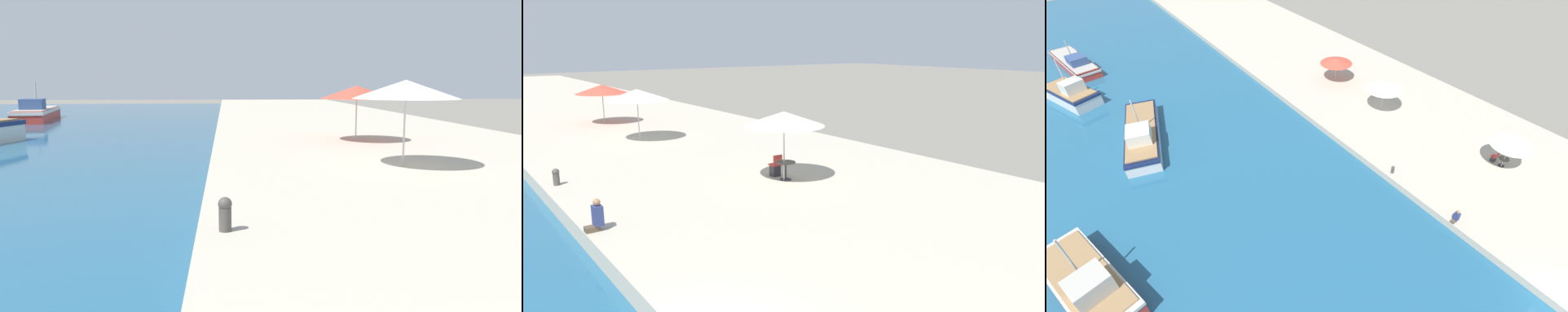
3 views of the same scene
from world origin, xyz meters
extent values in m
cube|color=#BCB29E|center=(8.00, 37.00, 0.30)|extent=(16.00, 90.00, 0.60)
cube|color=red|center=(-20.31, 16.60, 0.73)|extent=(4.59, 8.11, 1.38)
cube|color=silver|center=(-20.31, 16.60, 1.30)|extent=(4.67, 8.20, 0.25)
cube|color=#99754C|center=(-20.31, 16.60, 1.47)|extent=(4.23, 7.46, 0.10)
cube|color=#B7B2A8|center=(-19.97, 15.31, 2.15)|extent=(2.29, 2.12, 1.25)
cylinder|color=#B7B2A8|center=(-20.31, 16.60, 3.19)|extent=(0.12, 0.12, 3.32)
cube|color=silver|center=(-13.56, 29.52, 0.62)|extent=(5.12, 10.19, 1.16)
cube|color=navy|center=(-13.56, 29.52, 1.07)|extent=(5.20, 10.30, 0.25)
cube|color=#99754C|center=(-13.56, 29.52, 1.25)|extent=(4.71, 9.37, 0.10)
cube|color=silver|center=(-14.02, 27.86, 1.82)|extent=(2.34, 2.57, 1.04)
cylinder|color=#B7B2A8|center=(-13.56, 29.52, 2.69)|extent=(0.12, 0.12, 2.78)
cube|color=silver|center=(-17.44, 40.74, 0.70)|extent=(4.79, 6.98, 1.31)
cube|color=navy|center=(-17.44, 40.74, 1.23)|extent=(4.86, 7.06, 0.25)
cube|color=#99754C|center=(-17.44, 40.74, 1.40)|extent=(4.41, 6.42, 0.10)
cube|color=silver|center=(-17.04, 39.68, 2.04)|extent=(2.26, 1.99, 1.18)
cylinder|color=#B7B2A8|center=(-17.44, 40.74, 3.02)|extent=(0.12, 0.12, 3.14)
cube|color=red|center=(-15.86, 49.31, 0.51)|extent=(4.21, 10.14, 0.95)
cube|color=silver|center=(-15.86, 49.31, 0.86)|extent=(4.28, 10.24, 0.25)
cube|color=#ADA89E|center=(-15.86, 49.31, 1.04)|extent=(3.87, 9.33, 0.10)
cube|color=#334C7F|center=(-15.56, 47.62, 1.51)|extent=(2.12, 2.44, 0.85)
cylinder|color=#B7B2A8|center=(-15.86, 49.31, 2.23)|extent=(0.12, 0.12, 2.27)
cylinder|color=#B7B7B7|center=(7.97, 8.48, 1.78)|extent=(0.06, 0.06, 2.35)
cone|color=white|center=(7.97, 8.48, 3.08)|extent=(3.17, 3.17, 0.55)
cylinder|color=#B7B7B7|center=(6.41, 20.05, 1.79)|extent=(0.06, 0.06, 2.39)
cone|color=white|center=(6.41, 20.05, 3.14)|extent=(3.45, 3.45, 0.60)
cylinder|color=#B7B7B7|center=(6.70, 27.35, 1.67)|extent=(0.06, 0.06, 2.14)
cone|color=#E04C38|center=(6.70, 27.35, 2.89)|extent=(3.44, 3.44, 0.60)
cylinder|color=#333338|center=(8.08, 8.53, 0.62)|extent=(0.44, 0.44, 0.04)
cylinder|color=#333338|center=(8.08, 8.53, 0.95)|extent=(0.08, 0.08, 0.70)
cylinder|color=#4C4742|center=(8.08, 8.53, 1.32)|extent=(0.80, 0.80, 0.04)
cube|color=#2D2D33|center=(8.10, 9.28, 0.83)|extent=(0.35, 0.35, 0.45)
cube|color=red|center=(8.10, 9.28, 1.08)|extent=(0.41, 0.41, 0.06)
cube|color=red|center=(8.09, 9.08, 1.31)|extent=(0.40, 0.07, 0.40)
cube|color=brown|center=(0.22, 7.29, 0.68)|extent=(0.39, 0.28, 0.16)
cube|color=navy|center=(0.42, 7.29, 1.05)|extent=(0.26, 0.36, 0.59)
sphere|color=#9E704C|center=(0.42, 7.29, 1.45)|extent=(0.21, 0.21, 0.21)
cylinder|color=#4C4742|center=(0.54, 13.07, 0.83)|extent=(0.24, 0.24, 0.45)
sphere|color=#4C4742|center=(0.54, 13.07, 1.12)|extent=(0.26, 0.26, 0.26)
camera|label=1|loc=(0.57, 3.80, 3.39)|focal=35.00mm
camera|label=2|loc=(-3.41, -7.20, 5.97)|focal=35.00mm
camera|label=3|loc=(-16.49, 0.95, 18.87)|focal=24.00mm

